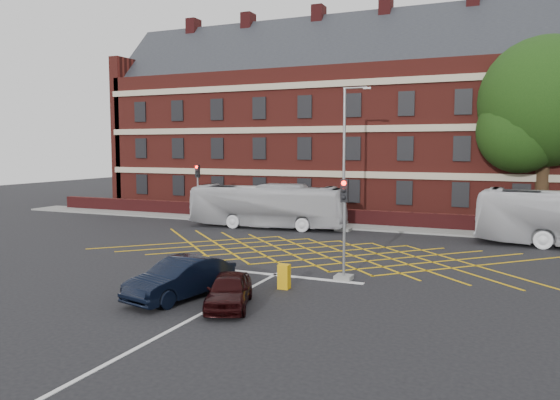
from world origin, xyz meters
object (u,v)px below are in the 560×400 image
at_px(traffic_light_near, 344,239).
at_px(car_navy, 181,278).
at_px(direction_signs, 196,200).
at_px(bus_left, 267,206).
at_px(car_maroon, 229,290).
at_px(traffic_light_far, 198,198).
at_px(street_lamp, 345,182).
at_px(utility_cabinet, 284,277).
at_px(deciduous_tree, 544,111).

bearing_deg(traffic_light_near, car_navy, -133.17).
distance_m(car_navy, direction_signs, 23.74).
height_order(bus_left, car_maroon, bus_left).
bearing_deg(traffic_light_far, traffic_light_near, -40.79).
bearing_deg(traffic_light_far, street_lamp, -1.07).
distance_m(car_navy, street_lamp, 18.41).
height_order(car_maroon, traffic_light_far, traffic_light_far).
distance_m(traffic_light_far, street_lamp, 11.67).
distance_m(traffic_light_far, utility_cabinet, 20.87).
relative_size(street_lamp, utility_cabinet, 9.68).
bearing_deg(traffic_light_near, deciduous_tree, 66.94).
relative_size(car_navy, utility_cabinet, 4.60).
bearing_deg(car_navy, bus_left, 117.51).
height_order(traffic_light_near, utility_cabinet, traffic_light_near).
xyz_separation_m(bus_left, street_lamp, (5.36, 0.73, 1.80)).
relative_size(traffic_light_near, traffic_light_far, 1.00).
height_order(deciduous_tree, direction_signs, deciduous_tree).
height_order(deciduous_tree, street_lamp, deciduous_tree).
bearing_deg(direction_signs, bus_left, -21.18).
xyz_separation_m(direction_signs, utility_cabinet, (15.10, -17.68, -0.89)).
bearing_deg(car_navy, utility_cabinet, 55.40).
xyz_separation_m(traffic_light_near, street_lamp, (-3.90, 13.13, 1.56)).
xyz_separation_m(street_lamp, utility_cabinet, (2.15, -15.47, -2.83)).
xyz_separation_m(car_navy, traffic_light_near, (4.77, 5.08, 1.02)).
height_order(traffic_light_far, direction_signs, traffic_light_far).
relative_size(deciduous_tree, street_lamp, 1.37).
distance_m(car_maroon, traffic_light_near, 6.09).
distance_m(car_maroon, utility_cabinet, 3.16).
distance_m(car_navy, traffic_light_near, 7.04).
bearing_deg(traffic_light_near, utility_cabinet, -126.85).
height_order(deciduous_tree, traffic_light_far, deciduous_tree).
xyz_separation_m(bus_left, car_navy, (4.49, -17.48, -0.78)).
distance_m(traffic_light_near, street_lamp, 13.78).
height_order(car_navy, deciduous_tree, deciduous_tree).
bearing_deg(deciduous_tree, utility_cabinet, -114.75).
xyz_separation_m(bus_left, deciduous_tree, (17.43, 6.80, 6.51)).
relative_size(deciduous_tree, traffic_light_far, 3.05).
bearing_deg(utility_cabinet, car_navy, -137.71).
relative_size(traffic_light_near, utility_cabinet, 4.35).
height_order(car_maroon, street_lamp, street_lamp).
xyz_separation_m(bus_left, utility_cabinet, (7.50, -14.74, -1.03)).
bearing_deg(car_navy, deciduous_tree, 75.05).
distance_m(traffic_light_near, utility_cabinet, 3.19).
bearing_deg(bus_left, car_navy, -170.10).
xyz_separation_m(bus_left, car_maroon, (6.69, -17.79, -0.92)).
bearing_deg(traffic_light_far, car_maroon, -55.46).
distance_m(deciduous_tree, traffic_light_near, 21.78).
relative_size(traffic_light_near, street_lamp, 0.45).
bearing_deg(street_lamp, car_navy, -92.73).
bearing_deg(direction_signs, traffic_light_far, -55.18).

